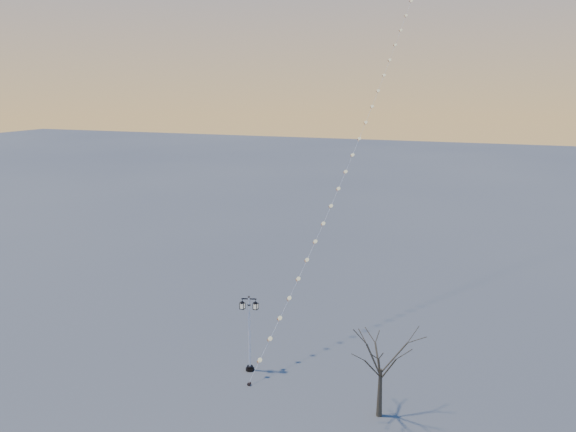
% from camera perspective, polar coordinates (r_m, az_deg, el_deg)
% --- Properties ---
extents(ground, '(300.00, 300.00, 0.00)m').
position_cam_1_polar(ground, '(32.53, -6.86, -17.21)').
color(ground, '#505251').
rests_on(ground, ground).
extents(street_lamp, '(1.11, 0.61, 4.51)m').
position_cam_1_polar(street_lamp, '(34.38, -3.71, -10.79)').
color(street_lamp, black).
rests_on(street_lamp, ground).
extents(bare_tree, '(2.75, 2.75, 4.57)m').
position_cam_1_polar(bare_tree, '(30.00, 8.89, -13.13)').
color(bare_tree, '#3A3224').
rests_on(bare_tree, ground).
extents(kite_train, '(6.11, 35.70, 35.56)m').
position_cam_1_polar(kite_train, '(45.69, 8.70, 14.34)').
color(kite_train, black).
rests_on(kite_train, ground).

